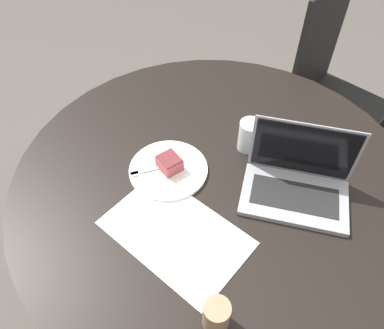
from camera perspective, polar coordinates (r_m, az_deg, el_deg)
ground_plane at (r=1.90m, az=2.49°, el=-16.42°), size 12.00×12.00×0.00m
dining_table at (r=1.33m, az=3.41°, el=-4.49°), size 1.35×1.35×0.76m
chair at (r=2.09m, az=20.09°, el=10.35°), size 0.47×0.47×1.01m
paper_document at (r=1.11m, az=-2.52°, el=-10.36°), size 0.46×0.34×0.00m
plate at (r=1.25m, az=-3.62°, el=-0.78°), size 0.26×0.26×0.01m
cake_slice at (r=1.23m, az=-3.45°, el=0.24°), size 0.07×0.07×0.05m
fork at (r=1.24m, az=-6.40°, el=-0.79°), size 0.08×0.17×0.00m
coffee_glass at (r=0.96m, az=3.73°, el=-21.96°), size 0.07×0.07×0.10m
water_glass at (r=1.30m, az=8.76°, el=4.39°), size 0.08×0.08×0.11m
laptop at (r=1.21m, az=15.67°, el=-2.87°), size 0.39×0.36×0.23m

